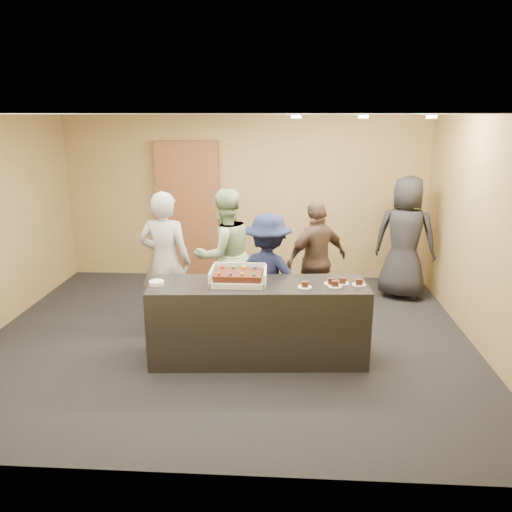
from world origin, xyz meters
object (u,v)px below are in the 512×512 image
object	(u,v)px
cake_box	(239,279)
person_brown_extra	(317,261)
sheet_cake	(238,275)
plate_stack	(157,283)
serving_counter	(258,322)
person_server_grey	(165,262)
person_dark_suit	(405,238)
person_sage_man	(225,255)
person_navy_man	(268,277)
storage_cabinet	(188,211)

from	to	relation	value
cake_box	person_brown_extra	bearing A→B (deg)	53.13
sheet_cake	plate_stack	world-z (taller)	sheet_cake
serving_counter	cake_box	world-z (taller)	cake_box
sheet_cake	person_server_grey	bearing A→B (deg)	142.36
person_dark_suit	cake_box	bearing A→B (deg)	64.54
person_sage_man	person_navy_man	size ratio (longest dim) A/B	1.13
person_server_grey	person_sage_man	bearing A→B (deg)	-144.61
cake_box	sheet_cake	distance (m)	0.06
person_sage_man	person_navy_man	bearing A→B (deg)	100.36
serving_counter	cake_box	size ratio (longest dim) A/B	3.94
cake_box	person_dark_suit	xyz separation A→B (m)	(2.29, 2.13, -0.02)
serving_counter	cake_box	xyz separation A→B (m)	(-0.22, 0.02, 0.49)
person_sage_man	person_brown_extra	world-z (taller)	person_sage_man
person_brown_extra	plate_stack	bearing A→B (deg)	3.16
person_dark_suit	storage_cabinet	bearing A→B (deg)	8.39
person_server_grey	person_dark_suit	world-z (taller)	person_dark_suit
sheet_cake	cake_box	bearing A→B (deg)	89.18
person_server_grey	person_sage_man	world-z (taller)	person_server_grey
serving_counter	person_server_grey	distance (m)	1.52
person_brown_extra	person_server_grey	bearing A→B (deg)	-19.41
sheet_cake	person_navy_man	distance (m)	0.69
serving_counter	person_sage_man	xyz separation A→B (m)	(-0.52, 1.19, 0.44)
person_navy_man	storage_cabinet	bearing A→B (deg)	-41.63
sheet_cake	person_navy_man	world-z (taller)	person_navy_man
storage_cabinet	plate_stack	xyz separation A→B (m)	(0.23, -3.05, -0.23)
storage_cabinet	person_sage_man	bearing A→B (deg)	-64.98
person_sage_man	person_brown_extra	bearing A→B (deg)	148.90
cake_box	person_brown_extra	distance (m)	1.56
person_sage_man	person_dark_suit	distance (m)	2.76
storage_cabinet	plate_stack	size ratio (longest dim) A/B	13.92
sheet_cake	person_sage_man	world-z (taller)	person_sage_man
sheet_cake	person_navy_man	bearing A→B (deg)	62.09
cake_box	person_sage_man	distance (m)	1.21
person_server_grey	person_navy_man	world-z (taller)	person_server_grey
sheet_cake	person_sage_man	bearing A→B (deg)	104.13
serving_counter	person_navy_man	size ratio (longest dim) A/B	1.53
serving_counter	sheet_cake	xyz separation A→B (m)	(-0.22, -0.00, 0.55)
plate_stack	person_server_grey	bearing A→B (deg)	97.36
cake_box	person_server_grey	size ratio (longest dim) A/B	0.34
plate_stack	cake_box	bearing A→B (deg)	7.65
serving_counter	plate_stack	size ratio (longest dim) A/B	14.58
serving_counter	storage_cabinet	distance (m)	3.32
person_sage_man	cake_box	bearing A→B (deg)	70.09
person_sage_man	person_dark_suit	size ratio (longest dim) A/B	0.96
person_navy_man	person_server_grey	bearing A→B (deg)	8.88
person_server_grey	person_dark_suit	size ratio (longest dim) A/B	0.97
cake_box	person_dark_suit	size ratio (longest dim) A/B	0.33
storage_cabinet	person_brown_extra	xyz separation A→B (m)	(2.05, -1.69, -0.34)
sheet_cake	person_brown_extra	distance (m)	1.58
storage_cabinet	serving_counter	bearing A→B (deg)	-65.55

